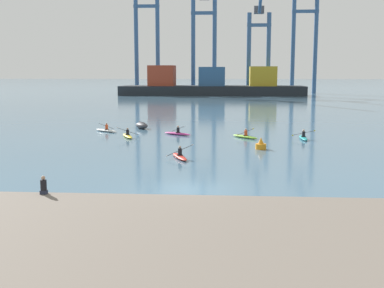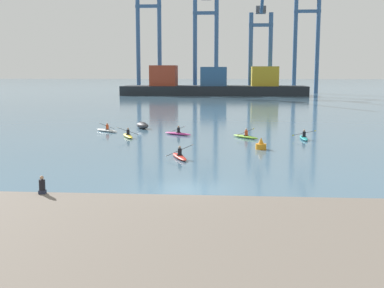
% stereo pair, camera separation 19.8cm
% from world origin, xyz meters
% --- Properties ---
extents(ground_plane, '(800.00, 800.00, 0.00)m').
position_xyz_m(ground_plane, '(0.00, 0.00, 0.00)').
color(ground_plane, '#476B84').
extents(container_barge, '(50.00, 10.77, 8.06)m').
position_xyz_m(container_barge, '(-2.01, 108.58, 2.76)').
color(container_barge, '#1E2328').
rests_on(container_barge, ground).
extents(gantry_crane_west, '(7.51, 15.43, 39.26)m').
position_xyz_m(gantry_crane_west, '(-21.32, 118.23, 19.34)').
color(gantry_crane_west, '#335684').
rests_on(gantry_crane_west, ground).
extents(gantry_crane_west_mid, '(7.32, 15.66, 35.82)m').
position_xyz_m(gantry_crane_west_mid, '(-4.55, 116.02, 17.84)').
color(gantry_crane_west_mid, '#335684').
rests_on(gantry_crane_west_mid, ground).
extents(gantry_crane_east_mid, '(6.70, 18.16, 33.40)m').
position_xyz_m(gantry_crane_east_mid, '(10.96, 114.31, 16.00)').
color(gantry_crane_east_mid, '#335684').
rests_on(gantry_crane_east_mid, ground).
extents(gantry_crane_east, '(7.74, 20.82, 36.51)m').
position_xyz_m(gantry_crane_east, '(24.80, 121.99, 18.84)').
color(gantry_crane_east, '#335684').
rests_on(gantry_crane_east, ground).
extents(capsized_dinghy, '(2.24, 2.80, 0.76)m').
position_xyz_m(capsized_dinghy, '(-7.56, 28.71, 0.35)').
color(capsized_dinghy, '#38383D').
rests_on(capsized_dinghy, ground).
extents(channel_buoy, '(0.90, 0.90, 1.00)m').
position_xyz_m(channel_buoy, '(4.95, 14.54, 0.36)').
color(channel_buoy, orange).
rests_on(channel_buoy, ground).
extents(kayak_lime, '(2.70, 2.95, 0.95)m').
position_xyz_m(kayak_lime, '(3.91, 21.45, 0.17)').
color(kayak_lime, '#7ABC2D').
rests_on(kayak_lime, ground).
extents(kayak_red, '(2.05, 3.40, 1.06)m').
position_xyz_m(kayak_red, '(-1.41, 9.71, 0.17)').
color(kayak_red, red).
rests_on(kayak_red, ground).
extents(kayak_yellow, '(2.02, 3.36, 1.06)m').
position_xyz_m(kayak_yellow, '(-7.68, 21.17, 0.17)').
color(kayak_yellow, yellow).
rests_on(kayak_yellow, ground).
extents(kayak_magenta, '(3.16, 2.40, 0.95)m').
position_xyz_m(kayak_magenta, '(-2.94, 23.35, 0.17)').
color(kayak_magenta, '#C13384').
rests_on(kayak_magenta, ground).
extents(kayak_teal, '(2.25, 3.40, 0.95)m').
position_xyz_m(kayak_teal, '(9.44, 20.92, 0.17)').
color(kayak_teal, teal).
rests_on(kayak_teal, ground).
extents(kayak_white, '(3.06, 2.55, 1.07)m').
position_xyz_m(kayak_white, '(-10.88, 25.48, 0.17)').
color(kayak_white, silver).
rests_on(kayak_white, ground).
extents(seated_onlooker, '(0.32, 0.30, 0.90)m').
position_xyz_m(seated_onlooker, '(-6.76, -3.62, 0.95)').
color(seated_onlooker, '#23283D').
rests_on(seated_onlooker, stone_quay).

